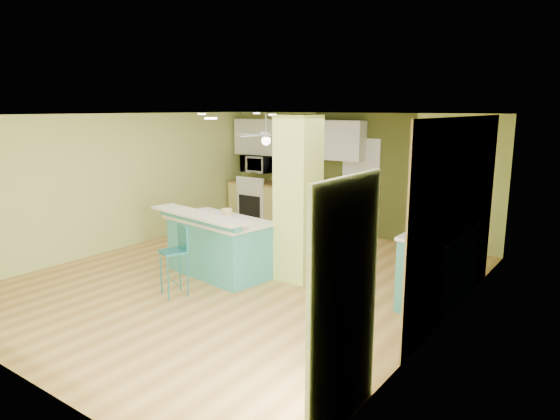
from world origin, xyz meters
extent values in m
cube|color=#A6753A|center=(0.00, 0.00, -0.01)|extent=(6.00, 7.00, 0.01)
cube|color=white|center=(0.00, 0.00, 2.50)|extent=(6.00, 7.00, 0.01)
cube|color=#B8C368|center=(0.00, 3.50, 1.25)|extent=(6.00, 0.01, 2.50)
cube|color=#B8C368|center=(0.00, -3.50, 1.25)|extent=(6.00, 0.01, 2.50)
cube|color=#B8C368|center=(-3.00, 0.00, 1.25)|extent=(0.01, 7.00, 2.50)
cube|color=#B8C368|center=(3.00, 0.00, 1.25)|extent=(0.01, 7.00, 2.50)
cube|color=#917052|center=(2.99, 0.60, 1.25)|extent=(0.02, 3.40, 2.50)
cube|color=#43481C|center=(0.20, 3.49, 1.25)|extent=(2.20, 0.02, 2.50)
cube|color=silver|center=(0.20, 3.46, 1.00)|extent=(0.82, 0.05, 2.00)
cube|color=silver|center=(2.97, -2.30, 1.05)|extent=(0.04, 1.08, 2.10)
cube|color=#C2D362|center=(0.65, 0.50, 1.25)|extent=(0.55, 0.55, 2.50)
cube|color=#CDC56B|center=(-1.30, 3.20, 0.45)|extent=(3.20, 0.60, 0.90)
cube|color=olive|center=(-1.30, 3.20, 0.92)|extent=(3.25, 0.63, 0.04)
cube|color=white|center=(-2.25, 3.20, 0.45)|extent=(0.76, 0.64, 0.90)
cube|color=black|center=(-2.25, 2.87, 0.42)|extent=(0.59, 0.02, 0.50)
cube|color=white|center=(-2.25, 2.90, 0.99)|extent=(0.76, 0.06, 0.18)
cube|color=silver|center=(-1.30, 3.32, 1.95)|extent=(3.20, 0.34, 0.80)
imported|color=white|center=(-2.25, 3.20, 1.35)|extent=(0.70, 0.48, 0.39)
cylinder|color=silver|center=(-1.10, 2.00, 2.30)|extent=(0.03, 0.03, 0.40)
cylinder|color=silver|center=(-1.10, 2.00, 2.10)|extent=(0.24, 0.24, 0.10)
sphere|color=white|center=(-1.10, 2.00, 1.98)|extent=(0.18, 0.18, 0.18)
cylinder|color=silver|center=(2.65, 0.75, 2.19)|extent=(0.01, 0.01, 0.62)
sphere|color=white|center=(2.65, 0.75, 1.88)|extent=(0.14, 0.14, 0.14)
cube|color=brown|center=(2.96, 0.80, 1.55)|extent=(0.03, 0.90, 0.70)
cube|color=teal|center=(-0.48, -0.06, 0.43)|extent=(1.72, 1.03, 0.86)
cube|color=beige|center=(-0.48, -0.06, 0.88)|extent=(1.83, 1.14, 0.05)
cube|color=teal|center=(-0.53, -0.44, 0.97)|extent=(1.83, 0.39, 0.12)
cube|color=beige|center=(-0.53, -0.44, 1.03)|extent=(1.99, 0.67, 0.04)
cylinder|color=#1B6D7D|center=(-0.54, -1.19, 0.32)|extent=(0.02, 0.02, 0.63)
cylinder|color=#1B6D7D|center=(-0.27, -1.29, 0.32)|extent=(0.02, 0.02, 0.63)
cylinder|color=#1B6D7D|center=(-0.43, -0.93, 0.32)|extent=(0.02, 0.02, 0.63)
cylinder|color=#1B6D7D|center=(-0.17, -1.03, 0.32)|extent=(0.02, 0.02, 0.63)
cube|color=#1B6D7D|center=(-0.35, -1.11, 0.65)|extent=(0.43, 0.43, 0.03)
cube|color=#1B6D7D|center=(-0.30, -0.97, 0.83)|extent=(0.32, 0.15, 0.35)
cube|color=teal|center=(2.70, 0.89, 0.48)|extent=(0.62, 1.50, 0.96)
cube|color=white|center=(2.70, 0.89, 0.98)|extent=(0.66, 1.56, 0.04)
imported|color=#3D2619|center=(-1.05, 3.16, 0.98)|extent=(0.34, 0.34, 0.07)
cylinder|color=gold|center=(-0.33, -0.01, 0.99)|extent=(0.17, 0.17, 0.16)
camera|label=1|loc=(4.75, -5.64, 2.61)|focal=32.00mm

